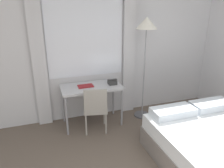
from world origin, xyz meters
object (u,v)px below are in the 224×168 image
(desk, at_px, (91,90))
(standing_lamp, at_px, (146,34))
(desk_chair, at_px, (95,107))
(book, at_px, (86,86))
(telephone, at_px, (112,82))

(desk, relative_size, standing_lamp, 0.56)
(desk, height_order, desk_chair, desk_chair)
(desk_chair, bearing_deg, book, 118.85)
(desk, distance_m, telephone, 0.40)
(desk_chair, relative_size, telephone, 4.88)
(desk_chair, bearing_deg, standing_lamp, 25.80)
(desk_chair, height_order, telephone, telephone)
(book, bearing_deg, telephone, -3.85)
(standing_lamp, distance_m, telephone, 1.06)
(desk_chair, height_order, book, desk_chair)
(desk_chair, relative_size, standing_lamp, 0.44)
(standing_lamp, height_order, telephone, standing_lamp)
(desk_chair, distance_m, telephone, 0.57)
(standing_lamp, height_order, book, standing_lamp)
(desk, bearing_deg, standing_lamp, -1.93)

